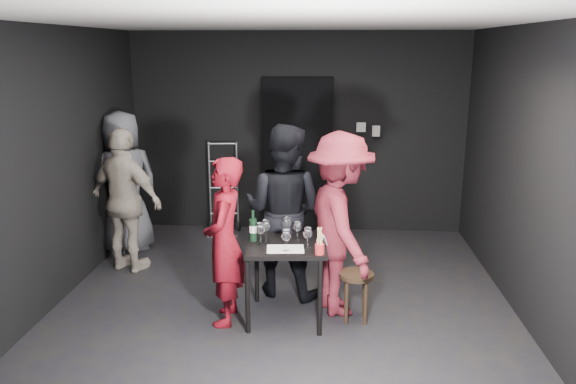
# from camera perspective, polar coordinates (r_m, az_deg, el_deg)

# --- Properties ---
(floor) EXTENTS (4.50, 5.00, 0.02)m
(floor) POSITION_cam_1_polar(r_m,az_deg,el_deg) (5.65, -0.53, -11.59)
(floor) COLOR black
(floor) RESTS_ON ground
(ceiling) EXTENTS (4.50, 5.00, 0.02)m
(ceiling) POSITION_cam_1_polar(r_m,az_deg,el_deg) (5.08, -0.60, 16.92)
(ceiling) COLOR silver
(ceiling) RESTS_ON ground
(wall_back) EXTENTS (4.50, 0.04, 2.70)m
(wall_back) POSITION_cam_1_polar(r_m,az_deg,el_deg) (7.65, 0.98, 5.98)
(wall_back) COLOR black
(wall_back) RESTS_ON ground
(wall_front) EXTENTS (4.50, 0.04, 2.70)m
(wall_front) POSITION_cam_1_polar(r_m,az_deg,el_deg) (2.83, -4.78, -9.25)
(wall_front) COLOR black
(wall_front) RESTS_ON ground
(wall_left) EXTENTS (0.04, 5.00, 2.70)m
(wall_left) POSITION_cam_1_polar(r_m,az_deg,el_deg) (5.83, -23.20, 2.09)
(wall_left) COLOR black
(wall_left) RESTS_ON ground
(wall_right) EXTENTS (0.04, 5.00, 2.70)m
(wall_right) POSITION_cam_1_polar(r_m,az_deg,el_deg) (5.50, 23.53, 1.36)
(wall_right) COLOR black
(wall_right) RESTS_ON ground
(doorway) EXTENTS (0.95, 0.10, 2.10)m
(doorway) POSITION_cam_1_polar(r_m,az_deg,el_deg) (7.64, 0.95, 3.69)
(doorway) COLOR black
(doorway) RESTS_ON ground
(wallbox_upper) EXTENTS (0.12, 0.06, 0.12)m
(wallbox_upper) POSITION_cam_1_polar(r_m,az_deg,el_deg) (7.59, 7.43, 6.55)
(wallbox_upper) COLOR #B7B7B2
(wallbox_upper) RESTS_ON wall_back
(wallbox_lower) EXTENTS (0.10, 0.06, 0.14)m
(wallbox_lower) POSITION_cam_1_polar(r_m,az_deg,el_deg) (7.61, 8.93, 6.14)
(wallbox_lower) COLOR #B7B7B2
(wallbox_lower) RESTS_ON wall_back
(hand_truck) EXTENTS (0.42, 0.35, 1.26)m
(hand_truck) POSITION_cam_1_polar(r_m,az_deg,el_deg) (7.75, -6.53, -2.52)
(hand_truck) COLOR #B2B2B7
(hand_truck) RESTS_ON floor
(tasting_table) EXTENTS (0.72, 0.72, 0.75)m
(tasting_table) POSITION_cam_1_polar(r_m,az_deg,el_deg) (5.20, -0.17, -6.17)
(tasting_table) COLOR black
(tasting_table) RESTS_ON floor
(stool) EXTENTS (0.32, 0.32, 0.47)m
(stool) POSITION_cam_1_polar(r_m,az_deg,el_deg) (5.29, 6.93, -9.22)
(stool) COLOR black
(stool) RESTS_ON floor
(server_red) EXTENTS (0.41, 0.60, 1.61)m
(server_red) POSITION_cam_1_polar(r_m,az_deg,el_deg) (5.12, -6.49, -4.75)
(server_red) COLOR maroon
(server_red) RESTS_ON floor
(woman_black) EXTENTS (1.13, 0.84, 2.07)m
(woman_black) POSITION_cam_1_polar(r_m,az_deg,el_deg) (5.63, -0.47, -0.42)
(woman_black) COLOR black
(woman_black) RESTS_ON floor
(man_maroon) EXTENTS (1.00, 1.44, 2.03)m
(man_maroon) POSITION_cam_1_polar(r_m,az_deg,el_deg) (5.25, 5.35, -1.82)
(man_maroon) COLOR maroon
(man_maroon) RESTS_ON floor
(bystander_cream) EXTENTS (1.16, 0.86, 1.78)m
(bystander_cream) POSITION_cam_1_polar(r_m,az_deg,el_deg) (6.51, -16.19, -0.23)
(bystander_cream) COLOR beige
(bystander_cream) RESTS_ON floor
(bystander_grey) EXTENTS (1.12, 1.06, 2.06)m
(bystander_grey) POSITION_cam_1_polar(r_m,az_deg,el_deg) (7.12, -16.42, 2.09)
(bystander_grey) COLOR #56565D
(bystander_grey) RESTS_ON floor
(tasting_mat) EXTENTS (0.34, 0.24, 0.00)m
(tasting_mat) POSITION_cam_1_polar(r_m,az_deg,el_deg) (5.00, -0.27, -5.80)
(tasting_mat) COLOR white
(tasting_mat) RESTS_ON tasting_table
(wine_glass_a) EXTENTS (0.09, 0.09, 0.22)m
(wine_glass_a) POSITION_cam_1_polar(r_m,az_deg,el_deg) (5.09, -2.79, -4.13)
(wine_glass_a) COLOR white
(wine_glass_a) RESTS_ON tasting_table
(wine_glass_b) EXTENTS (0.10, 0.10, 0.22)m
(wine_glass_b) POSITION_cam_1_polar(r_m,az_deg,el_deg) (5.18, -2.26, -3.83)
(wine_glass_b) COLOR white
(wine_glass_b) RESTS_ON tasting_table
(wine_glass_c) EXTENTS (0.10, 0.10, 0.22)m
(wine_glass_c) POSITION_cam_1_polar(r_m,az_deg,el_deg) (5.26, -0.12, -3.50)
(wine_glass_c) COLOR white
(wine_glass_c) RESTS_ON tasting_table
(wine_glass_d) EXTENTS (0.09, 0.09, 0.22)m
(wine_glass_d) POSITION_cam_1_polar(r_m,az_deg,el_deg) (4.91, -0.18, -4.81)
(wine_glass_d) COLOR white
(wine_glass_d) RESTS_ON tasting_table
(wine_glass_e) EXTENTS (0.09, 0.09, 0.21)m
(wine_glass_e) POSITION_cam_1_polar(r_m,az_deg,el_deg) (4.98, 2.00, -4.59)
(wine_glass_e) COLOR white
(wine_glass_e) RESTS_ON tasting_table
(wine_glass_f) EXTENTS (0.09, 0.09, 0.20)m
(wine_glass_f) POSITION_cam_1_polar(r_m,az_deg,el_deg) (5.17, 0.95, -3.93)
(wine_glass_f) COLOR white
(wine_glass_f) RESTS_ON tasting_table
(wine_bottle) EXTENTS (0.07, 0.07, 0.29)m
(wine_bottle) POSITION_cam_1_polar(r_m,az_deg,el_deg) (5.19, -3.57, -3.77)
(wine_bottle) COLOR black
(wine_bottle) RESTS_ON tasting_table
(breadstick_cup) EXTENTS (0.08, 0.08, 0.26)m
(breadstick_cup) POSITION_cam_1_polar(r_m,az_deg,el_deg) (4.85, 3.25, -5.03)
(breadstick_cup) COLOR red
(breadstick_cup) RESTS_ON tasting_table
(reserved_card) EXTENTS (0.12, 0.15, 0.10)m
(reserved_card) POSITION_cam_1_polar(r_m,az_deg,el_deg) (5.12, 3.29, -4.72)
(reserved_card) COLOR white
(reserved_card) RESTS_ON tasting_table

